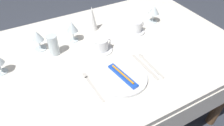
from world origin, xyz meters
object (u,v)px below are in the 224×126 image
wine_glass_far (38,37)px  toothbrush_package (123,76)px  coffee_cup_left (137,26)px  wine_glass_centre (72,28)px  dinner_plate (123,78)px  spoon_soup (148,63)px  coffee_cup_right (102,44)px  drink_tumbler (54,46)px  napkin_folded (92,18)px  wine_glass_right (154,11)px  fork_outer (92,85)px  dinner_knife (146,67)px

wine_glass_far → toothbrush_package: bearing=-55.4°
toothbrush_package → coffee_cup_left: 0.47m
toothbrush_package → wine_glass_centre: 0.48m
wine_glass_centre → wine_glass_far: 0.22m
dinner_plate → wine_glass_far: bearing=124.6°
spoon_soup → coffee_cup_right: coffee_cup_right is taller
coffee_cup_right → drink_tumbler: (-0.27, 0.11, 0.01)m
dinner_plate → napkin_folded: bearing=83.3°
wine_glass_right → wine_glass_far: size_ratio=0.97×
fork_outer → coffee_cup_right: coffee_cup_right is taller
spoon_soup → drink_tumbler: (-0.45, 0.34, 0.05)m
dinner_plate → toothbrush_package: toothbrush_package is taller
wine_glass_right → fork_outer: bearing=-150.7°
wine_glass_far → drink_tumbler: wine_glass_far is taller
coffee_cup_left → drink_tumbler: drink_tumbler is taller
coffee_cup_left → coffee_cup_right: size_ratio=0.91×
spoon_soup → drink_tumbler: drink_tumbler is taller
coffee_cup_right → wine_glass_centre: (-0.12, 0.18, 0.05)m
toothbrush_package → wine_glass_centre: wine_glass_centre is taller
toothbrush_package → fork_outer: (-0.17, 0.03, -0.02)m
dinner_knife → coffee_cup_left: bearing=65.3°
wine_glass_far → dinner_plate: bearing=-55.4°
spoon_soup → coffee_cup_left: 0.33m
wine_glass_right → drink_tumbler: size_ratio=1.00×
fork_outer → dinner_plate: bearing=-11.6°
coffee_cup_left → wine_glass_far: (-0.64, 0.12, 0.04)m
coffee_cup_right → wine_glass_right: 0.51m
spoon_soup → wine_glass_far: wine_glass_far is taller
wine_glass_right → coffee_cup_left: bearing=-162.2°
wine_glass_far → wine_glass_right: bearing=-4.3°
dinner_plate → wine_glass_centre: bearing=103.1°
toothbrush_package → spoon_soup: 0.20m
wine_glass_centre → dinner_knife: bearing=-58.9°
wine_glass_right → wine_glass_centre: bearing=175.2°
dinner_plate → drink_tumbler: size_ratio=2.07×
wine_glass_right → drink_tumbler: 0.76m
wine_glass_right → toothbrush_package: bearing=-140.9°
wine_glass_centre → drink_tumbler: size_ratio=1.10×
dinner_knife → drink_tumbler: bearing=138.5°
napkin_folded → dinner_plate: bearing=-96.7°
dinner_plate → spoon_soup: bearing=12.0°
spoon_soup → drink_tumbler: size_ratio=1.79×
fork_outer → wine_glass_centre: (0.06, 0.42, 0.10)m
coffee_cup_left → wine_glass_centre: size_ratio=0.71×
coffee_cup_left → dinner_knife: bearing=-114.7°
wine_glass_centre → wine_glass_far: size_ratio=1.07×
spoon_soup → coffee_cup_left: bearing=68.6°
coffee_cup_right → napkin_folded: bearing=78.3°
wine_glass_centre → drink_tumbler: 0.17m
fork_outer → coffee_cup_left: 0.57m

